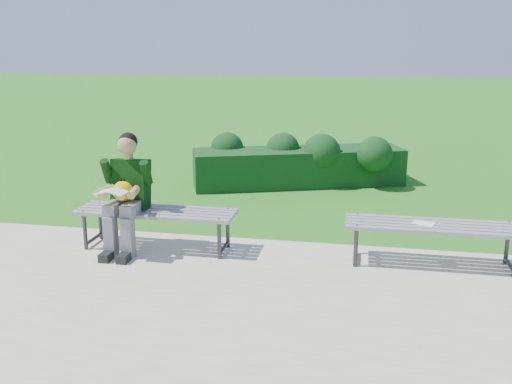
{
  "coord_description": "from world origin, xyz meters",
  "views": [
    {
      "loc": [
        0.85,
        -6.34,
        2.24
      ],
      "look_at": [
        -0.32,
        -0.29,
        0.67
      ],
      "focal_mm": 40.0,
      "sensor_mm": 36.0,
      "label": 1
    }
  ],
  "objects_px": {
    "hedge": "(300,162)",
    "paper_sheet": "(424,223)",
    "bench_left": "(156,215)",
    "bench_right": "(433,229)",
    "seated_boy": "(126,190)"
  },
  "relations": [
    {
      "from": "bench_right",
      "to": "paper_sheet",
      "type": "xyz_separation_m",
      "value": [
        -0.1,
        0.0,
        0.06
      ]
    },
    {
      "from": "hedge",
      "to": "bench_right",
      "type": "xyz_separation_m",
      "value": [
        1.79,
        -3.43,
        0.03
      ]
    },
    {
      "from": "bench_right",
      "to": "seated_boy",
      "type": "distance_m",
      "value": 3.32
    },
    {
      "from": "bench_left",
      "to": "seated_boy",
      "type": "height_order",
      "value": "seated_boy"
    },
    {
      "from": "bench_left",
      "to": "paper_sheet",
      "type": "height_order",
      "value": "bench_left"
    },
    {
      "from": "paper_sheet",
      "to": "bench_left",
      "type": "bearing_deg",
      "value": -178.96
    },
    {
      "from": "hedge",
      "to": "bench_left",
      "type": "height_order",
      "value": "hedge"
    },
    {
      "from": "bench_left",
      "to": "bench_right",
      "type": "xyz_separation_m",
      "value": [
        3.01,
        0.05,
        0.0
      ]
    },
    {
      "from": "bench_right",
      "to": "seated_boy",
      "type": "bearing_deg",
      "value": -177.48
    },
    {
      "from": "seated_boy",
      "to": "paper_sheet",
      "type": "bearing_deg",
      "value": 2.6
    },
    {
      "from": "bench_left",
      "to": "bench_right",
      "type": "height_order",
      "value": "same"
    },
    {
      "from": "hedge",
      "to": "paper_sheet",
      "type": "xyz_separation_m",
      "value": [
        1.69,
        -3.43,
        0.09
      ]
    },
    {
      "from": "seated_boy",
      "to": "paper_sheet",
      "type": "xyz_separation_m",
      "value": [
        3.21,
        0.15,
        -0.24
      ]
    },
    {
      "from": "hedge",
      "to": "paper_sheet",
      "type": "relative_size",
      "value": 13.48
    },
    {
      "from": "bench_right",
      "to": "seated_boy",
      "type": "height_order",
      "value": "seated_boy"
    }
  ]
}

